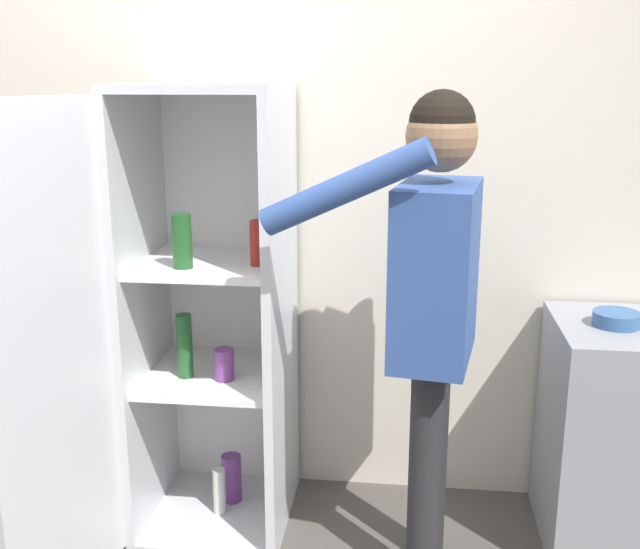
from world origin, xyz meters
name	(u,v)px	position (x,y,z in m)	size (l,w,h in m)	color
wall_back	(269,204)	(0.00, 0.98, 1.27)	(7.00, 0.06, 2.55)	beige
refrigerator	(185,323)	(-0.25, 0.54, 0.88)	(0.77, 1.19, 1.77)	silver
person	(433,282)	(0.68, 0.36, 1.12)	(0.73, 0.59, 1.76)	#262628
counter	(632,436)	(1.47, 0.64, 0.45)	(0.63, 0.58, 0.90)	gray
bowl	(616,319)	(1.37, 0.63, 0.93)	(0.17, 0.17, 0.05)	#335B8E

